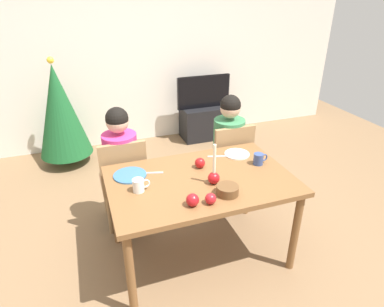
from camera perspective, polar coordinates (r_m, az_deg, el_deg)
ground_plane at (r=2.99m, az=1.34°, el=-16.73°), size 7.68×7.68×0.00m
back_wall at (r=4.75m, az=-10.19°, el=17.17°), size 6.40×0.10×2.60m
dining_table at (r=2.58m, az=1.49°, el=-5.93°), size 1.40×0.90×0.75m
chair_left at (r=3.06m, az=-11.66°, el=-4.19°), size 0.40×0.40×0.90m
chair_right at (r=3.33m, az=6.37°, el=-1.14°), size 0.40×0.40×0.90m
person_left_child at (r=3.06m, az=-11.85°, el=-2.97°), size 0.30×0.30×1.17m
person_right_child at (r=3.33m, az=6.18°, el=-0.01°), size 0.30×0.30×1.17m
tv_stand at (r=4.99m, az=1.93°, el=5.38°), size 0.64×0.40×0.48m
tv at (r=4.84m, az=2.02°, el=10.56°), size 0.79×0.05×0.46m
christmas_tree at (r=4.37m, az=-21.76°, el=6.81°), size 0.64×0.64×1.35m
candle_centerpiece at (r=2.45m, az=3.78°, el=-3.81°), size 0.09×0.09×0.32m
plate_left at (r=2.61m, az=-10.62°, el=-3.68°), size 0.25×0.25×0.01m
plate_right at (r=2.91m, az=7.74°, el=-0.09°), size 0.22×0.22×0.01m
mug_left at (r=2.39m, az=-9.12°, el=-5.41°), size 0.13×0.08×0.10m
mug_right at (r=2.77m, az=11.40°, el=-0.92°), size 0.13×0.08×0.09m
fork_left at (r=2.62m, az=-6.93°, el=-3.32°), size 0.18×0.06×0.01m
fork_right at (r=2.86m, az=4.48°, el=-0.49°), size 0.18×0.06×0.01m
bowl_walnuts at (r=2.35m, az=6.12°, el=-6.28°), size 0.16×0.16×0.07m
apple_near_candle at (r=2.22m, az=0.09°, el=-7.99°), size 0.09×0.09×0.09m
apple_by_left_plate at (r=2.25m, az=3.21°, el=-7.75°), size 0.08×0.08×0.08m
apple_by_right_mug at (r=2.67m, az=1.37°, el=-1.63°), size 0.08×0.08×0.08m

